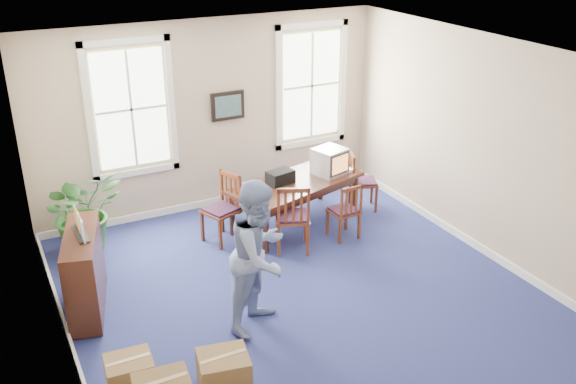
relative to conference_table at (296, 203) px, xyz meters
name	(u,v)px	position (x,y,z in m)	size (l,w,h in m)	color
floor	(302,294)	(-0.91, -1.92, -0.38)	(6.50, 6.50, 0.00)	navy
ceiling	(304,57)	(-0.91, -1.92, 2.82)	(6.50, 6.50, 0.00)	white
wall_back	(210,116)	(-0.91, 1.33, 1.22)	(6.50, 6.50, 0.00)	tan
wall_front	(487,323)	(-0.91, -5.17, 1.22)	(6.50, 6.50, 0.00)	tan
wall_left	(52,236)	(-3.91, -1.92, 1.22)	(6.50, 6.50, 0.00)	tan
wall_right	(486,148)	(2.09, -1.92, 1.22)	(6.50, 6.50, 0.00)	tan
baseboard_back	(215,201)	(-0.91, 1.30, -0.32)	(6.00, 0.04, 0.12)	white
baseboard_left	(74,354)	(-3.88, -1.92, -0.32)	(0.04, 6.50, 0.12)	white
baseboard_right	(472,242)	(2.06, -1.92, -0.32)	(0.04, 6.50, 0.12)	white
window_left	(131,109)	(-2.21, 1.31, 1.52)	(1.40, 0.12, 2.20)	white
window_right	(311,86)	(0.99, 1.31, 1.52)	(1.40, 0.12, 2.20)	white
wall_picture	(228,106)	(-0.61, 1.28, 1.37)	(0.58, 0.06, 0.48)	black
conference_table	(296,203)	(0.00, 0.00, 0.00)	(2.20, 1.00, 0.75)	#401F15
crt_tv	(330,161)	(0.65, 0.05, 0.59)	(0.48, 0.52, 0.43)	#B7B7BC
game_console	(346,170)	(0.95, 0.00, 0.40)	(0.16, 0.20, 0.05)	white
equipment_bag	(280,177)	(-0.25, 0.05, 0.48)	(0.42, 0.27, 0.21)	black
chair_near_left	(292,216)	(-0.45, -0.75, 0.18)	(0.50, 0.50, 1.11)	brown
chair_near_right	(344,210)	(0.45, -0.75, 0.09)	(0.42, 0.42, 0.92)	brown
chair_end_left	(221,209)	(-1.30, 0.00, 0.16)	(0.48, 0.48, 1.07)	brown
chair_end_right	(363,181)	(1.30, 0.00, 0.13)	(0.45, 0.45, 1.00)	brown
man	(260,255)	(-1.66, -2.25, 0.59)	(0.94, 0.73, 1.92)	#7B90C0
credenza	(85,273)	(-3.52, -0.97, 0.15)	(0.39, 1.35, 1.06)	#401F15
brochure_rack	(79,224)	(-3.50, -0.97, 0.84)	(0.12, 0.71, 0.31)	#99999E
potted_plant	(83,211)	(-3.22, 0.66, 0.27)	(1.16, 1.01, 1.29)	#21501E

